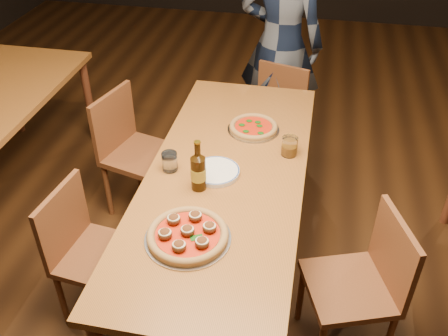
% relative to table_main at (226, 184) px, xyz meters
% --- Properties ---
extents(ground, '(9.00, 9.00, 0.00)m').
position_rel_table_main_xyz_m(ground, '(0.00, 0.00, -0.68)').
color(ground, black).
extents(table_main, '(0.80, 2.00, 0.75)m').
position_rel_table_main_xyz_m(table_main, '(0.00, 0.00, 0.00)').
color(table_main, brown).
rests_on(table_main, ground).
extents(chair_main_nw, '(0.43, 0.43, 0.82)m').
position_rel_table_main_xyz_m(chair_main_nw, '(-0.58, -0.37, -0.27)').
color(chair_main_nw, brown).
rests_on(chair_main_nw, ground).
extents(chair_main_sw, '(0.50, 0.50, 0.88)m').
position_rel_table_main_xyz_m(chair_main_sw, '(-0.66, 0.50, -0.24)').
color(chair_main_sw, brown).
rests_on(chair_main_sw, ground).
extents(chair_main_e, '(0.50, 0.50, 0.85)m').
position_rel_table_main_xyz_m(chair_main_e, '(0.67, -0.34, -0.26)').
color(chair_main_e, brown).
rests_on(chair_main_e, ground).
extents(chair_end, '(0.47, 0.47, 0.82)m').
position_rel_table_main_xyz_m(chair_end, '(0.12, 1.12, -0.27)').
color(chair_end, brown).
rests_on(chair_end, ground).
extents(pizza_meatball, '(0.38, 0.38, 0.07)m').
position_rel_table_main_xyz_m(pizza_meatball, '(-0.07, -0.50, 0.10)').
color(pizza_meatball, '#B7B7BF').
rests_on(pizza_meatball, table_main).
extents(pizza_margherita, '(0.30, 0.30, 0.04)m').
position_rel_table_main_xyz_m(pizza_margherita, '(0.08, 0.44, 0.09)').
color(pizza_margherita, '#B7B7BF').
rests_on(pizza_margherita, table_main).
extents(plate_stack, '(0.25, 0.25, 0.02)m').
position_rel_table_main_xyz_m(plate_stack, '(-0.05, -0.01, 0.08)').
color(plate_stack, white).
rests_on(plate_stack, table_main).
extents(beer_bottle, '(0.08, 0.08, 0.27)m').
position_rel_table_main_xyz_m(beer_bottle, '(-0.11, -0.14, 0.17)').
color(beer_bottle, black).
rests_on(beer_bottle, table_main).
extents(water_glass, '(0.08, 0.08, 0.10)m').
position_rel_table_main_xyz_m(water_glass, '(-0.29, -0.02, 0.12)').
color(water_glass, white).
rests_on(water_glass, table_main).
extents(amber_glass, '(0.09, 0.09, 0.11)m').
position_rel_table_main_xyz_m(amber_glass, '(0.30, 0.23, 0.13)').
color(amber_glass, '#915710').
rests_on(amber_glass, table_main).
extents(diner, '(0.68, 0.50, 1.71)m').
position_rel_table_main_xyz_m(diner, '(0.12, 1.48, 0.18)').
color(diner, black).
rests_on(diner, ground).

